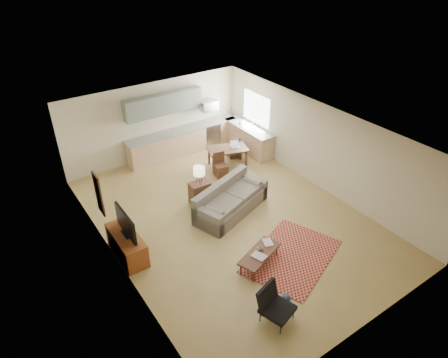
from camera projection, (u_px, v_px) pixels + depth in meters
room at (230, 178)px, 10.53m from camera, size 9.00×9.00×9.00m
kitchen_counter_back at (184, 141)px, 14.36m from camera, size 4.26×0.64×0.92m
kitchen_counter_right at (248, 139)px, 14.50m from camera, size 0.64×2.26×0.92m
kitchen_range at (209, 133)px, 14.89m from camera, size 0.62×0.62×0.90m
kitchen_microwave at (209, 105)px, 14.32m from camera, size 0.62×0.40×0.35m
upper_cabinets at (164, 104)px, 13.38m from camera, size 2.80×0.34×0.70m
window_right at (256, 109)px, 14.07m from camera, size 0.02×1.40×1.05m
wall_art_left at (99, 194)px, 9.51m from camera, size 0.06×0.42×1.10m
triptych at (151, 111)px, 13.40m from camera, size 1.70×0.04×0.50m
rug at (292, 256)px, 9.92m from camera, size 2.92×2.49×0.02m
sofa at (231, 199)px, 11.29m from camera, size 2.69×1.81×0.86m
coffee_table at (259, 259)px, 9.60m from camera, size 1.33×0.88×0.37m
book_a at (256, 259)px, 9.30m from camera, size 0.44×0.48×0.03m
book_b at (264, 243)px, 9.78m from camera, size 0.42×0.45×0.02m
vase at (260, 247)px, 9.55m from camera, size 0.23×0.23×0.16m
armchair at (278, 307)px, 8.11m from camera, size 0.86×0.86×0.79m
tv_credenza at (127, 245)px, 9.80m from camera, size 0.54×1.41×0.65m
tv at (126, 223)px, 9.48m from camera, size 0.11×1.09×0.65m
console_table at (200, 193)px, 11.72m from camera, size 0.60×0.41×0.68m
table_lamp at (199, 175)px, 11.39m from camera, size 0.34×0.34×0.55m
dining_table at (227, 157)px, 13.58m from camera, size 1.50×1.13×0.67m
dining_chair_near at (221, 165)px, 12.97m from camera, size 0.46×0.47×0.81m
dining_chair_far at (233, 147)px, 14.11m from camera, size 0.45×0.47×0.79m
laptop at (235, 144)px, 13.41m from camera, size 0.33×0.28×0.21m
soap_bottle at (241, 122)px, 14.41m from camera, size 0.11×0.11×0.19m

